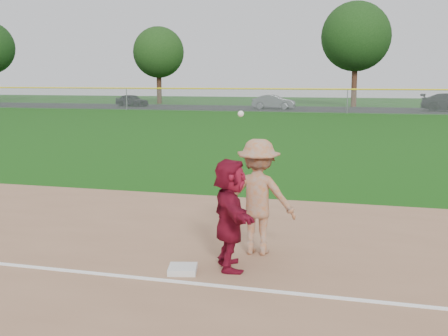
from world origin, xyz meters
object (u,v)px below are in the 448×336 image
(base_runner, at_px, (230,214))
(car_mid, at_px, (274,102))
(car_left, at_px, (132,100))
(first_base, at_px, (183,269))

(base_runner, xyz_separation_m, car_mid, (-7.68, 45.24, -0.18))
(car_mid, bearing_deg, base_runner, -170.16)
(car_left, height_order, car_mid, car_mid)
(first_base, xyz_separation_m, base_runner, (0.63, 0.37, 0.79))
(first_base, relative_size, car_left, 0.11)
(first_base, xyz_separation_m, car_mid, (-7.05, 45.61, 0.61))
(car_left, distance_m, car_mid, 15.15)
(base_runner, bearing_deg, car_mid, -13.07)
(first_base, height_order, car_mid, car_mid)
(base_runner, bearing_deg, first_base, 97.86)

